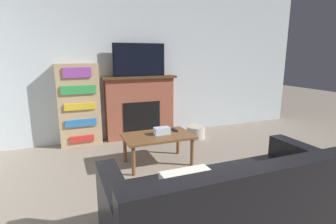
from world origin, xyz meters
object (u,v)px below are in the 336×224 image
object	(u,v)px
coffee_table	(158,139)
storage_basket	(196,132)
fireplace	(140,107)
tv	(139,60)
bookshelf	(79,105)
couch	(232,210)

from	to	relation	value
coffee_table	storage_basket	bearing A→B (deg)	38.20
fireplace	tv	world-z (taller)	tv
bookshelf	couch	bearing A→B (deg)	-72.28
tv	fireplace	bearing A→B (deg)	90.00
fireplace	storage_basket	xyz separation A→B (m)	(0.93, -0.47, -0.46)
tv	bookshelf	bearing A→B (deg)	-179.87
fireplace	bookshelf	bearing A→B (deg)	-178.80
fireplace	bookshelf	world-z (taller)	bookshelf
tv	couch	world-z (taller)	tv
bookshelf	tv	bearing A→B (deg)	0.13
couch	storage_basket	bearing A→B (deg)	67.98
couch	storage_basket	world-z (taller)	couch
couch	bookshelf	world-z (taller)	bookshelf
coffee_table	storage_basket	xyz separation A→B (m)	(1.05, 0.82, -0.26)
couch	coffee_table	bearing A→B (deg)	90.43
fireplace	couch	bearing A→B (deg)	-92.03
tv	storage_basket	size ratio (longest dim) A/B	2.86
fireplace	couch	xyz separation A→B (m)	(-0.11, -3.02, -0.29)
tv	storage_basket	world-z (taller)	tv
tv	coffee_table	bearing A→B (deg)	-95.40
fireplace	storage_basket	size ratio (longest dim) A/B	4.09
tv	storage_basket	xyz separation A→B (m)	(0.93, -0.45, -1.32)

